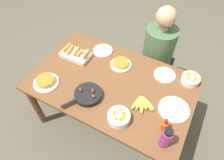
# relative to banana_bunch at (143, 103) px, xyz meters

# --- Properties ---
(ground_plane) EXTENTS (14.00, 14.00, 0.00)m
(ground_plane) POSITION_rel_banana_bunch_xyz_m (-0.36, 0.09, -0.72)
(ground_plane) COLOR #565142
(dining_table) EXTENTS (1.57, 0.98, 0.71)m
(dining_table) POSITION_rel_banana_bunch_xyz_m (-0.36, 0.09, -0.10)
(dining_table) COLOR brown
(dining_table) RESTS_ON ground_plane
(banana_bunch) EXTENTS (0.20, 0.20, 0.04)m
(banana_bunch) POSITION_rel_banana_bunch_xyz_m (0.00, 0.00, 0.00)
(banana_bunch) COLOR gold
(banana_bunch) RESTS_ON dining_table
(melon_tray) EXTENTS (0.31, 0.18, 0.10)m
(melon_tray) POSITION_rel_banana_bunch_xyz_m (-0.87, 0.22, 0.01)
(melon_tray) COLOR silver
(melon_tray) RESTS_ON dining_table
(skillet) EXTENTS (0.26, 0.36, 0.08)m
(skillet) POSITION_rel_banana_bunch_xyz_m (-0.47, -0.16, 0.01)
(skillet) COLOR black
(skillet) RESTS_ON dining_table
(frittata_plate_center) EXTENTS (0.25, 0.25, 0.06)m
(frittata_plate_center) POSITION_rel_banana_bunch_xyz_m (-0.91, -0.22, 0.01)
(frittata_plate_center) COLOR white
(frittata_plate_center) RESTS_ON dining_table
(frittata_plate_side) EXTENTS (0.22, 0.22, 0.05)m
(frittata_plate_side) POSITION_rel_banana_bunch_xyz_m (-0.38, 0.33, 0.00)
(frittata_plate_side) COLOR white
(frittata_plate_side) RESTS_ON dining_table
(empty_plate_near_front) EXTENTS (0.27, 0.27, 0.02)m
(empty_plate_near_front) POSITION_rel_banana_bunch_xyz_m (0.26, 0.07, -0.01)
(empty_plate_near_front) COLOR white
(empty_plate_near_front) RESTS_ON dining_table
(empty_plate_far_left) EXTENTS (0.21, 0.21, 0.02)m
(empty_plate_far_left) POSITION_rel_banana_bunch_xyz_m (0.06, 0.41, -0.01)
(empty_plate_far_left) COLOR white
(empty_plate_far_left) RESTS_ON dining_table
(empty_plate_far_right) EXTENTS (0.21, 0.21, 0.02)m
(empty_plate_far_right) POSITION_rel_banana_bunch_xyz_m (-0.66, 0.43, -0.01)
(empty_plate_far_right) COLOR white
(empty_plate_far_right) RESTS_ON dining_table
(fruit_bowl_mango) EXTENTS (0.19, 0.19, 0.12)m
(fruit_bowl_mango) POSITION_rel_banana_bunch_xyz_m (-0.11, -0.24, 0.02)
(fruit_bowl_mango) COLOR white
(fruit_bowl_mango) RESTS_ON dining_table
(fruit_bowl_citrus) EXTENTS (0.17, 0.17, 0.12)m
(fruit_bowl_citrus) POSITION_rel_banana_bunch_xyz_m (0.30, 0.45, 0.02)
(fruit_bowl_citrus) COLOR white
(fruit_bowl_citrus) RESTS_ON dining_table
(water_bottle) EXTENTS (0.08, 0.08, 0.22)m
(water_bottle) POSITION_rel_banana_bunch_xyz_m (0.28, -0.26, 0.09)
(water_bottle) COLOR #992D89
(water_bottle) RESTS_ON dining_table
(hot_sauce_bottle) EXTENTS (0.05, 0.05, 0.15)m
(hot_sauce_bottle) POSITION_rel_banana_bunch_xyz_m (0.24, -0.15, 0.05)
(hot_sauce_bottle) COLOR #C64C0F
(hot_sauce_bottle) RESTS_ON dining_table
(person_figure) EXTENTS (0.38, 0.38, 1.20)m
(person_figure) POSITION_rel_banana_bunch_xyz_m (-0.13, 0.80, -0.23)
(person_figure) COLOR black
(person_figure) RESTS_ON ground_plane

